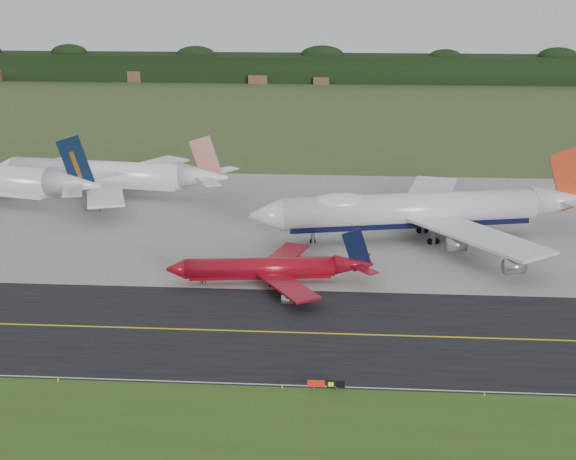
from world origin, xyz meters
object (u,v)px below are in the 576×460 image
at_px(jet_ba_747, 422,210).
at_px(jet_star_tail, 109,175).
at_px(jet_red_737, 272,268).
at_px(taxiway_sign, 326,384).

height_order(jet_ba_747, jet_star_tail, jet_ba_747).
bearing_deg(jet_ba_747, jet_star_tail, 158.95).
distance_m(jet_red_737, taxiway_sign, 37.32).
relative_size(jet_red_737, taxiway_sign, 7.49).
xyz_separation_m(jet_ba_747, jet_red_737, (-26.91, -25.04, -3.32)).
distance_m(jet_red_737, jet_star_tail, 66.76).
xyz_separation_m(jet_ba_747, taxiway_sign, (-16.98, -60.99, -4.82)).
relative_size(jet_ba_747, taxiway_sign, 14.82).
height_order(jet_star_tail, taxiway_sign, jet_star_tail).
bearing_deg(jet_star_tail, jet_ba_747, -21.05).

